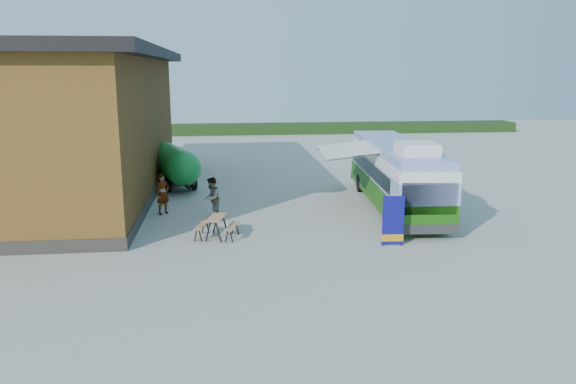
{
  "coord_description": "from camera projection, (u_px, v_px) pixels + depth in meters",
  "views": [
    {
      "loc": [
        -2.9,
        -19.94,
        6.41
      ],
      "look_at": [
        -0.26,
        2.96,
        1.4
      ],
      "focal_mm": 35.0,
      "sensor_mm": 36.0,
      "label": 1
    }
  ],
  "objects": [
    {
      "name": "person_b",
      "position": [
        212.0,
        198.0,
        24.64
      ],
      "size": [
        0.85,
        1.01,
        1.84
      ],
      "primitive_type": "imported",
      "rotation": [
        0.0,
        0.0,
        -1.76
      ],
      "color": "#999999",
      "rests_on": "ground"
    },
    {
      "name": "bus",
      "position": [
        395.0,
        172.0,
        26.64
      ],
      "size": [
        3.26,
        11.63,
        3.53
      ],
      "rotation": [
        0.0,
        0.0,
        -0.07
      ],
      "color": "#2B7513",
      "rests_on": "ground"
    },
    {
      "name": "ground",
      "position": [
        304.0,
        245.0,
        21.05
      ],
      "size": [
        100.0,
        100.0,
        0.0
      ],
      "primitive_type": "plane",
      "color": "#BCB7AD",
      "rests_on": "ground"
    },
    {
      "name": "barn",
      "position": [
        75.0,
        126.0,
        28.82
      ],
      "size": [
        9.6,
        21.2,
        7.5
      ],
      "color": "brown",
      "rests_on": "ground"
    },
    {
      "name": "person_a",
      "position": [
        163.0,
        194.0,
        25.4
      ],
      "size": [
        0.8,
        0.79,
        1.87
      ],
      "primitive_type": "imported",
      "rotation": [
        0.0,
        0.0,
        0.76
      ],
      "color": "#999999",
      "rests_on": "ground"
    },
    {
      "name": "banner",
      "position": [
        393.0,
        226.0,
        20.79
      ],
      "size": [
        0.83,
        0.22,
        1.9
      ],
      "rotation": [
        0.0,
        0.0,
        -0.07
      ],
      "color": "navy",
      "rests_on": "ground"
    },
    {
      "name": "slurry_tanker",
      "position": [
        174.0,
        164.0,
        31.18
      ],
      "size": [
        3.2,
        6.0,
        2.32
      ],
      "rotation": [
        0.0,
        0.0,
        0.33
      ],
      "color": "#198A35",
      "rests_on": "ground"
    },
    {
      "name": "picnic_table",
      "position": [
        217.0,
        222.0,
        21.8
      ],
      "size": [
        1.75,
        1.63,
        0.85
      ],
      "rotation": [
        0.0,
        0.0,
        -0.24
      ],
      "color": "#AD7D52",
      "rests_on": "ground"
    },
    {
      "name": "awning",
      "position": [
        352.0,
        153.0,
        26.63
      ],
      "size": [
        2.97,
        4.43,
        0.52
      ],
      "rotation": [
        0.0,
        0.0,
        -0.07
      ],
      "color": "white",
      "rests_on": "ground"
    },
    {
      "name": "hedge",
      "position": [
        328.0,
        128.0,
        58.73
      ],
      "size": [
        40.0,
        3.0,
        1.0
      ],
      "primitive_type": "cube",
      "color": "#264419",
      "rests_on": "ground"
    }
  ]
}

